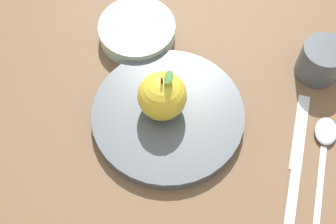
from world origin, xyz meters
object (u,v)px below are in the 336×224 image
Objects in this scene: dinner_plate at (168,115)px; cup at (321,59)px; side_bowl at (137,30)px; apple at (162,96)px; spoon at (325,143)px; knife at (295,169)px.

cup is (0.26, 0.01, 0.02)m from dinner_plate.
side_bowl is at bearing 147.53° from cup.
spoon is (0.22, -0.13, -0.05)m from apple.
side_bowl reaches higher than knife.
spoon is (0.21, -0.12, -0.01)m from dinner_plate.
dinner_plate is at bearing 136.40° from knife.
cup reaches higher than side_bowl.
spoon reaches higher than knife.
knife is at bearing -43.60° from dinner_plate.
side_bowl reaches higher than dinner_plate.
apple is at bearing 149.57° from spoon.
side_bowl reaches higher than spoon.
side_bowl is (0.00, 0.17, 0.01)m from dinner_plate.
side_bowl is 0.83× the size of spoon.
apple is 0.16m from side_bowl.
knife is at bearing -126.80° from cup.
apple is 0.65× the size of side_bowl.
spoon is (-0.05, -0.12, -0.03)m from cup.
knife is at bearing -158.29° from spoon.
dinner_plate is at bearing -90.40° from side_bowl.
side_bowl is (0.01, 0.16, -0.04)m from apple.
side_bowl is 0.35m from spoon.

